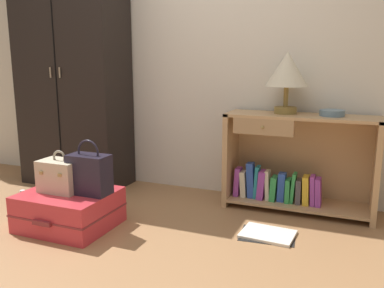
{
  "coord_description": "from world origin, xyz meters",
  "views": [
    {
      "loc": [
        1.33,
        -1.84,
        1.14
      ],
      "look_at": [
        0.24,
        0.82,
        0.55
      ],
      "focal_mm": 37.74,
      "sensor_mm": 36.0,
      "label": 1
    }
  ],
  "objects_px": {
    "suitcase_large": "(69,209)",
    "train_case": "(60,176)",
    "bookshelf": "(294,165)",
    "table_lamp": "(287,71)",
    "bottle": "(24,205)",
    "bowl": "(332,113)",
    "handbag": "(89,174)",
    "open_book_on_floor": "(268,234)",
    "wardrobe": "(73,72)"
  },
  "relations": [
    {
      "from": "wardrobe",
      "to": "bowl",
      "type": "distance_m",
      "value": 2.28
    },
    {
      "from": "train_case",
      "to": "bottle",
      "type": "relative_size",
      "value": 1.33
    },
    {
      "from": "table_lamp",
      "to": "handbag",
      "type": "height_order",
      "value": "table_lamp"
    },
    {
      "from": "suitcase_large",
      "to": "bookshelf",
      "type": "bearing_deg",
      "value": 34.5
    },
    {
      "from": "handbag",
      "to": "train_case",
      "type": "bearing_deg",
      "value": -171.02
    },
    {
      "from": "train_case",
      "to": "bottle",
      "type": "distance_m",
      "value": 0.44
    },
    {
      "from": "train_case",
      "to": "bottle",
      "type": "height_order",
      "value": "train_case"
    },
    {
      "from": "wardrobe",
      "to": "bottle",
      "type": "xyz_separation_m",
      "value": [
        0.21,
        -0.91,
        -0.95
      ]
    },
    {
      "from": "open_book_on_floor",
      "to": "handbag",
      "type": "bearing_deg",
      "value": -163.56
    },
    {
      "from": "suitcase_large",
      "to": "bottle",
      "type": "xyz_separation_m",
      "value": [
        -0.41,
        -0.01,
        -0.02
      ]
    },
    {
      "from": "table_lamp",
      "to": "suitcase_large",
      "type": "distance_m",
      "value": 1.88
    },
    {
      "from": "handbag",
      "to": "open_book_on_floor",
      "type": "relative_size",
      "value": 0.98
    },
    {
      "from": "bottle",
      "to": "open_book_on_floor",
      "type": "relative_size",
      "value": 0.57
    },
    {
      "from": "suitcase_large",
      "to": "open_book_on_floor",
      "type": "distance_m",
      "value": 1.38
    },
    {
      "from": "open_book_on_floor",
      "to": "train_case",
      "type": "bearing_deg",
      "value": -164.71
    },
    {
      "from": "train_case",
      "to": "bookshelf",
      "type": "bearing_deg",
      "value": 33.57
    },
    {
      "from": "bowl",
      "to": "suitcase_large",
      "type": "xyz_separation_m",
      "value": [
        -1.64,
        -0.96,
        -0.64
      ]
    },
    {
      "from": "handbag",
      "to": "open_book_on_floor",
      "type": "xyz_separation_m",
      "value": [
        1.16,
        0.34,
        -0.39
      ]
    },
    {
      "from": "suitcase_large",
      "to": "handbag",
      "type": "distance_m",
      "value": 0.31
    },
    {
      "from": "bookshelf",
      "to": "bottle",
      "type": "distance_m",
      "value": 2.06
    },
    {
      "from": "suitcase_large",
      "to": "handbag",
      "type": "height_order",
      "value": "handbag"
    },
    {
      "from": "suitcase_large",
      "to": "open_book_on_floor",
      "type": "height_order",
      "value": "suitcase_large"
    },
    {
      "from": "table_lamp",
      "to": "bowl",
      "type": "height_order",
      "value": "table_lamp"
    },
    {
      "from": "bowl",
      "to": "bottle",
      "type": "height_order",
      "value": "bowl"
    },
    {
      "from": "table_lamp",
      "to": "train_case",
      "type": "relative_size",
      "value": 1.6
    },
    {
      "from": "suitcase_large",
      "to": "train_case",
      "type": "bearing_deg",
      "value": -176.47
    },
    {
      "from": "wardrobe",
      "to": "table_lamp",
      "type": "relative_size",
      "value": 4.49
    },
    {
      "from": "table_lamp",
      "to": "open_book_on_floor",
      "type": "bearing_deg",
      "value": -88.15
    },
    {
      "from": "table_lamp",
      "to": "bottle",
      "type": "distance_m",
      "value": 2.2
    },
    {
      "from": "bottle",
      "to": "open_book_on_floor",
      "type": "height_order",
      "value": "bottle"
    },
    {
      "from": "bowl",
      "to": "table_lamp",
      "type": "bearing_deg",
      "value": 176.97
    },
    {
      "from": "train_case",
      "to": "table_lamp",
      "type": "bearing_deg",
      "value": 35.89
    },
    {
      "from": "table_lamp",
      "to": "bottle",
      "type": "height_order",
      "value": "table_lamp"
    },
    {
      "from": "table_lamp",
      "to": "open_book_on_floor",
      "type": "relative_size",
      "value": 1.21
    },
    {
      "from": "handbag",
      "to": "bottle",
      "type": "distance_m",
      "value": 0.64
    },
    {
      "from": "table_lamp",
      "to": "bottle",
      "type": "xyz_separation_m",
      "value": [
        -1.71,
        -0.99,
        -0.97
      ]
    },
    {
      "from": "wardrobe",
      "to": "bottle",
      "type": "bearing_deg",
      "value": -76.87
    },
    {
      "from": "bottle",
      "to": "open_book_on_floor",
      "type": "xyz_separation_m",
      "value": [
        1.73,
        0.38,
        -0.09
      ]
    },
    {
      "from": "handbag",
      "to": "bookshelf",
      "type": "bearing_deg",
      "value": 36.98
    },
    {
      "from": "bottle",
      "to": "bowl",
      "type": "bearing_deg",
      "value": 25.37
    },
    {
      "from": "train_case",
      "to": "bowl",
      "type": "bearing_deg",
      "value": 29.56
    },
    {
      "from": "bowl",
      "to": "suitcase_large",
      "type": "bearing_deg",
      "value": -149.71
    },
    {
      "from": "suitcase_large",
      "to": "bottle",
      "type": "height_order",
      "value": "suitcase_large"
    },
    {
      "from": "table_lamp",
      "to": "train_case",
      "type": "distance_m",
      "value": 1.82
    },
    {
      "from": "wardrobe",
      "to": "bookshelf",
      "type": "height_order",
      "value": "wardrobe"
    },
    {
      "from": "bowl",
      "to": "open_book_on_floor",
      "type": "bearing_deg",
      "value": -118.77
    },
    {
      "from": "suitcase_large",
      "to": "train_case",
      "type": "height_order",
      "value": "train_case"
    },
    {
      "from": "table_lamp",
      "to": "suitcase_large",
      "type": "xyz_separation_m",
      "value": [
        -1.3,
        -0.98,
        -0.94
      ]
    },
    {
      "from": "bowl",
      "to": "handbag",
      "type": "distance_m",
      "value": 1.79
    },
    {
      "from": "bowl",
      "to": "train_case",
      "type": "xyz_separation_m",
      "value": [
        -1.7,
        -0.96,
        -0.4
      ]
    }
  ]
}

